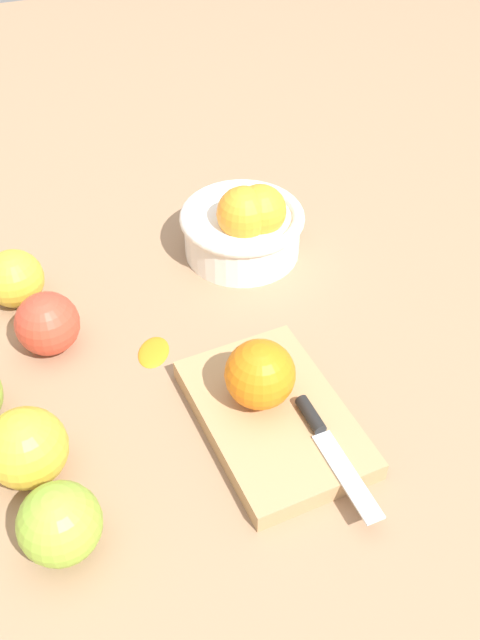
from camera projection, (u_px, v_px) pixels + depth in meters
name	position (u px, v px, depth m)	size (l,w,h in m)	color
ground_plane	(163.00, 364.00, 0.86)	(2.40, 2.40, 0.00)	#997556
bowl	(245.00, 225.00, 0.98)	(0.17, 0.17, 0.11)	white
cutting_board	(274.00, 417.00, 0.79)	(0.22, 0.14, 0.02)	tan
orange_on_board	(260.00, 374.00, 0.76)	(0.07, 0.07, 0.07)	orange
knife	(326.00, 440.00, 0.74)	(0.16, 0.03, 0.01)	silver
apple_front_left	(47.00, 324.00, 0.85)	(0.08, 0.08, 0.08)	#D6422D
apple_front_left_2	(14.00, 279.00, 0.91)	(0.07, 0.07, 0.07)	gold
apple_front_right	(60.00, 524.00, 0.66)	(0.08, 0.08, 0.08)	#8EB738
apple_front_right_2	(27.00, 448.00, 0.72)	(0.08, 0.08, 0.08)	gold
citrus_peel	(153.00, 350.00, 0.87)	(0.05, 0.04, 0.01)	orange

